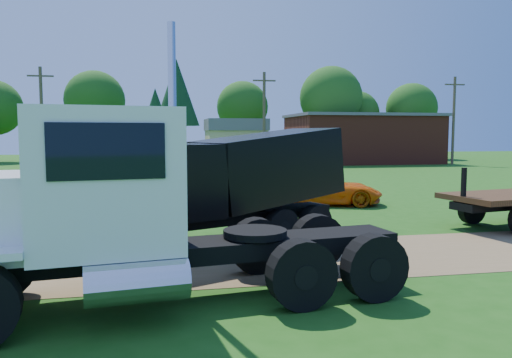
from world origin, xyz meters
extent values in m
plane|color=#1D5312|center=(0.00, 0.00, 0.00)|extent=(140.00, 140.00, 0.00)
cube|color=brown|center=(0.00, 0.00, 0.01)|extent=(120.00, 4.20, 0.01)
cube|color=black|center=(-3.45, -2.57, 0.92)|extent=(8.69, 2.25, 0.34)
cylinder|color=black|center=(-6.92, -1.81, 0.63)|extent=(1.31, 0.57, 1.26)
cylinder|color=black|center=(-6.92, -1.81, 0.63)|extent=(0.50, 0.48, 0.44)
cylinder|color=black|center=(-1.46, -3.54, 0.63)|extent=(1.31, 0.57, 1.26)
cylinder|color=black|center=(-1.46, -3.54, 0.63)|extent=(0.50, 0.48, 0.44)
cylinder|color=black|center=(-1.79, -1.10, 0.63)|extent=(1.31, 0.57, 1.26)
cylinder|color=black|center=(-1.79, -1.10, 0.63)|extent=(0.50, 0.48, 0.44)
cylinder|color=black|center=(0.02, -3.34, 0.63)|extent=(1.31, 0.57, 1.26)
cylinder|color=black|center=(0.02, -3.34, 0.63)|extent=(0.50, 0.48, 0.44)
cylinder|color=black|center=(-0.31, -0.90, 0.63)|extent=(1.31, 0.57, 1.26)
cylinder|color=black|center=(-0.31, -0.90, 0.63)|extent=(0.50, 0.48, 0.44)
cube|color=white|center=(-4.87, -2.77, 2.36)|extent=(2.77, 3.06, 2.41)
cube|color=black|center=(-6.05, -2.93, 2.87)|extent=(0.37, 2.29, 0.98)
cube|color=black|center=(-4.69, -4.15, 2.87)|extent=(1.72, 0.28, 0.86)
cube|color=black|center=(-5.06, -1.39, 2.87)|extent=(1.72, 0.28, 0.86)
cube|color=white|center=(-6.92, -1.81, 1.38)|extent=(1.44, 0.70, 0.11)
cylinder|color=silver|center=(-4.30, -4.02, 0.80)|extent=(1.69, 0.90, 0.69)
cylinder|color=silver|center=(-3.65, -1.96, 2.64)|extent=(0.18, 0.18, 5.29)
cylinder|color=black|center=(-2.08, -2.38, 1.18)|extent=(1.42, 1.42, 0.14)
cube|color=black|center=(-2.39, 1.79, 0.77)|extent=(7.43, 3.93, 0.29)
cylinder|color=black|center=(-4.63, -0.27, 0.53)|extent=(1.10, 0.73, 1.06)
cylinder|color=black|center=(-4.63, -0.27, 0.53)|extent=(0.48, 0.47, 0.37)
cylinder|color=black|center=(-5.44, 1.57, 0.53)|extent=(1.10, 0.73, 1.06)
cylinder|color=black|center=(-5.44, 1.57, 0.53)|extent=(0.48, 0.47, 0.37)
cylinder|color=black|center=(-0.58, 1.48, 0.53)|extent=(1.10, 0.73, 1.06)
cylinder|color=black|center=(-0.58, 1.48, 0.53)|extent=(0.48, 0.47, 0.37)
cylinder|color=black|center=(-1.39, 3.33, 0.53)|extent=(1.10, 0.73, 1.06)
cylinder|color=black|center=(-1.39, 3.33, 0.53)|extent=(0.48, 0.47, 0.37)
cylinder|color=black|center=(0.56, 1.98, 0.53)|extent=(1.10, 0.73, 1.06)
cylinder|color=black|center=(0.56, 1.98, 0.53)|extent=(0.48, 0.47, 0.37)
cylinder|color=black|center=(-0.24, 3.83, 0.53)|extent=(1.10, 0.73, 1.06)
cylinder|color=black|center=(-0.24, 3.83, 0.53)|extent=(0.48, 0.47, 0.37)
cube|color=black|center=(-4.95, 0.69, 1.49)|extent=(2.23, 2.18, 1.15)
cube|color=silver|center=(-5.74, 0.34, 1.44)|extent=(0.64, 1.35, 0.96)
cube|color=black|center=(-3.54, 1.30, 1.92)|extent=(2.68, 2.88, 1.92)
cube|color=black|center=(-4.40, 0.92, 2.35)|extent=(0.81, 1.78, 0.77)
cube|color=black|center=(-0.81, 2.48, 2.16)|extent=(4.78, 3.79, 2.33)
imported|color=orange|center=(3.41, 9.17, 0.67)|extent=(5.22, 3.45, 1.33)
cylinder|color=black|center=(6.80, 3.59, 0.51)|extent=(1.05, 0.47, 1.01)
cube|color=black|center=(5.59, 2.30, 1.57)|extent=(0.14, 0.14, 1.01)
imported|color=#999999|center=(-3.87, -1.79, 0.80)|extent=(0.67, 0.54, 1.60)
imported|color=#999999|center=(0.13, 6.92, 0.84)|extent=(0.93, 0.79, 1.68)
cube|color=maroon|center=(18.00, 40.00, 2.50)|extent=(15.00, 10.00, 5.00)
cube|color=#5D5D62|center=(18.00, 40.00, 5.15)|extent=(15.40, 10.40, 0.30)
cube|color=tan|center=(4.00, 40.00, 1.80)|extent=(6.00, 5.00, 3.60)
cube|color=#5D5D62|center=(4.00, 40.00, 4.10)|extent=(6.20, 5.40, 1.20)
cylinder|color=brown|center=(-14.00, 35.00, 4.50)|extent=(0.28, 0.28, 9.00)
cube|color=brown|center=(-14.00, 35.00, 8.20)|extent=(2.20, 0.14, 0.14)
cylinder|color=brown|center=(6.00, 35.00, 4.50)|extent=(0.28, 0.28, 9.00)
cube|color=brown|center=(6.00, 35.00, 8.20)|extent=(2.20, 0.14, 0.14)
cylinder|color=brown|center=(26.00, 35.00, 4.50)|extent=(0.28, 0.28, 9.00)
cube|color=brown|center=(26.00, 35.00, 8.20)|extent=(2.20, 0.14, 0.14)
cylinder|color=#372816|center=(-11.67, 53.25, 1.96)|extent=(0.56, 0.56, 3.93)
sphere|color=#144C13|center=(-11.67, 53.25, 7.29)|extent=(7.40, 7.40, 7.40)
cylinder|color=#372816|center=(-1.76, 48.06, 2.10)|extent=(0.56, 0.56, 4.19)
cone|color=black|center=(-1.76, 48.06, 8.03)|extent=(5.27, 5.27, 7.79)
cylinder|color=#372816|center=(7.07, 54.05, 1.81)|extent=(0.56, 0.56, 3.63)
sphere|color=#144C13|center=(7.07, 54.05, 6.73)|extent=(6.84, 6.84, 6.84)
cylinder|color=#372816|center=(17.22, 47.86, 2.06)|extent=(0.56, 0.56, 4.13)
sphere|color=#144C13|center=(17.22, 47.86, 7.66)|extent=(7.78, 7.78, 7.78)
cylinder|color=#372816|center=(28.25, 48.05, 1.73)|extent=(0.56, 0.56, 3.46)
sphere|color=#144C13|center=(28.25, 48.05, 6.43)|extent=(6.53, 6.53, 6.53)
cylinder|color=#372816|center=(-4.23, 43.71, 1.42)|extent=(0.56, 0.56, 2.85)
cone|color=black|center=(-4.23, 43.71, 5.45)|extent=(3.58, 3.58, 5.29)
cylinder|color=#372816|center=(21.53, 49.96, 1.56)|extent=(0.56, 0.56, 3.12)
sphere|color=#144C13|center=(21.53, 49.96, 5.80)|extent=(5.89, 5.89, 5.89)
camera|label=1|loc=(-3.92, -11.93, 3.13)|focal=35.00mm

